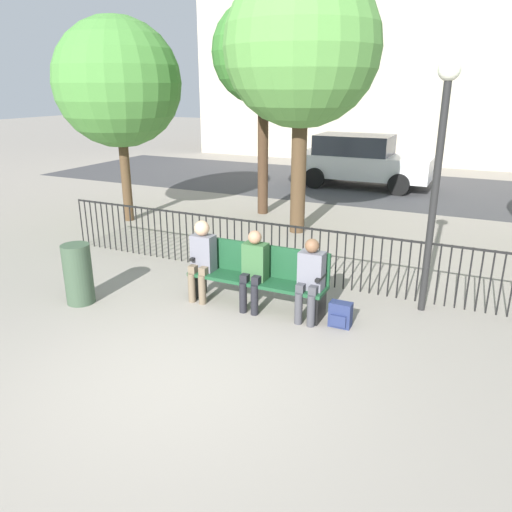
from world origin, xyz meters
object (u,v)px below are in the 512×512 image
object	(u,v)px
trash_bin	(78,274)
tree_1	(263,53)
park_bench	(258,274)
tree_3	(118,83)
seated_person_1	(254,267)
backpack	(340,315)
seated_person_0	(202,256)
parked_car_0	(360,160)
lamp_post	(440,151)
tree_2	(302,48)
seated_person_2	(310,276)

from	to	relation	value
trash_bin	tree_1	bearing A→B (deg)	88.52
park_bench	tree_3	xyz separation A→B (m)	(-4.92, 3.13, 2.63)
seated_person_1	tree_1	bearing A→B (deg)	113.41
backpack	tree_1	distance (m)	7.35
seated_person_0	parked_car_0	xyz separation A→B (m)	(-0.10, 9.81, 0.15)
seated_person_0	backpack	xyz separation A→B (m)	(2.16, -0.01, -0.52)
lamp_post	parked_car_0	size ratio (longest dim) A/B	0.81
trash_bin	tree_2	bearing A→B (deg)	72.61
seated_person_1	seated_person_0	bearing A→B (deg)	179.83
backpack	lamp_post	xyz separation A→B (m)	(0.92, 1.03, 2.11)
parked_car_0	trash_bin	xyz separation A→B (m)	(-1.49, -10.72, -0.39)
seated_person_0	seated_person_2	xyz separation A→B (m)	(1.71, -0.00, -0.04)
seated_person_0	tree_3	xyz separation A→B (m)	(-4.05, 3.26, 2.44)
lamp_post	parked_car_0	xyz separation A→B (m)	(-3.18, 8.79, -1.44)
lamp_post	parked_car_0	world-z (taller)	lamp_post
seated_person_2	trash_bin	size ratio (longest dim) A/B	1.29
seated_person_0	parked_car_0	world-z (taller)	parked_car_0
seated_person_1	backpack	xyz separation A→B (m)	(1.29, -0.01, -0.49)
seated_person_2	backpack	distance (m)	0.66
lamp_post	seated_person_2	bearing A→B (deg)	-143.32
seated_person_0	lamp_post	size ratio (longest dim) A/B	0.36
seated_person_0	tree_1	distance (m)	6.29
seated_person_0	parked_car_0	bearing A→B (deg)	90.58
seated_person_0	trash_bin	size ratio (longest dim) A/B	1.35
seated_person_2	tree_3	distance (m)	7.07
lamp_post	trash_bin	world-z (taller)	lamp_post
seated_person_2	lamp_post	distance (m)	2.36
tree_2	lamp_post	size ratio (longest dim) A/B	1.58
tree_1	park_bench	bearing A→B (deg)	-65.98
tree_1	lamp_post	distance (m)	6.38
seated_person_2	tree_3	world-z (taller)	tree_3
tree_1	tree_2	bearing A→B (deg)	-40.94
seated_person_1	tree_1	xyz separation A→B (m)	(-2.29, 5.28, 3.13)
park_bench	trash_bin	bearing A→B (deg)	-157.01
seated_person_2	parked_car_0	xyz separation A→B (m)	(-1.80, 9.81, 0.19)
tree_3	parked_car_0	world-z (taller)	tree_3
seated_person_2	seated_person_0	bearing A→B (deg)	179.90
parked_car_0	trash_bin	distance (m)	10.83
tree_1	tree_3	world-z (taller)	tree_1
seated_person_2	trash_bin	distance (m)	3.42
tree_2	trash_bin	bearing A→B (deg)	-107.39
seated_person_0	tree_3	world-z (taller)	tree_3
seated_person_0	tree_3	size ratio (longest dim) A/B	0.27
seated_person_2	backpack	bearing A→B (deg)	-1.48
park_bench	seated_person_0	xyz separation A→B (m)	(-0.87, -0.13, 0.19)
tree_2	seated_person_0	bearing A→B (deg)	-89.62
parked_car_0	seated_person_1	bearing A→B (deg)	-84.41
lamp_post	seated_person_1	bearing A→B (deg)	-155.26
seated_person_2	lamp_post	world-z (taller)	lamp_post
seated_person_1	seated_person_2	world-z (taller)	seated_person_1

